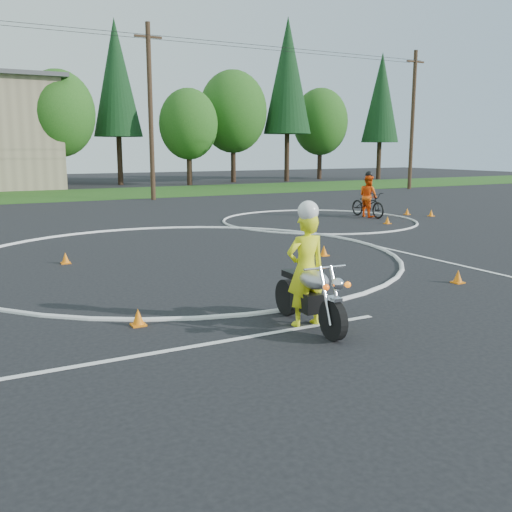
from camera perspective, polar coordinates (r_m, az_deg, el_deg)
name	(u,v)px	position (r m, az deg, el deg)	size (l,w,h in m)	color
ground	(226,278)	(13.33, -2.98, -2.26)	(120.00, 120.00, 0.00)	black
grass_strip	(50,196)	(39.28, -19.93, 5.71)	(120.00, 10.00, 0.02)	#1E4714
course_markings	(231,244)	(18.10, -2.56, 1.21)	(19.05, 19.05, 0.12)	silver
primary_motorcycle	(310,295)	(9.63, 5.42, -3.92)	(0.77, 2.20, 1.16)	black
rider_primary_grp	(306,266)	(9.63, 5.00, -1.02)	(0.73, 0.50, 2.15)	#EEF219
rider_second_grp	(368,201)	(25.75, 11.14, 5.43)	(0.78, 2.13, 2.03)	black
traffic_cones	(343,239)	(18.55, 8.66, 1.73)	(16.63, 11.09, 0.30)	orange
treeline	(212,106)	(50.75, -4.46, 14.76)	(38.20, 8.10, 14.52)	#382619
utility_poles	(150,110)	(34.49, -10.51, 14.19)	(41.60, 1.12, 10.00)	#473321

